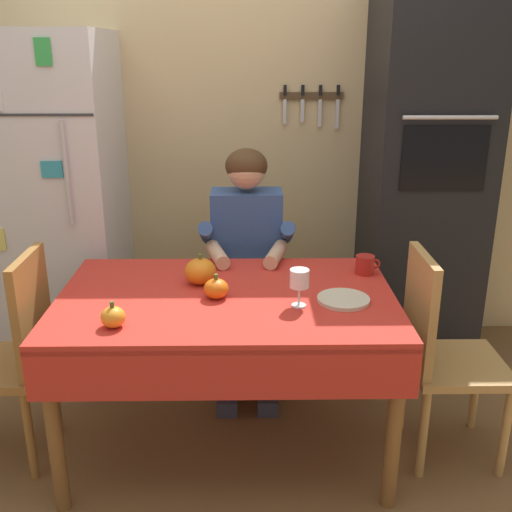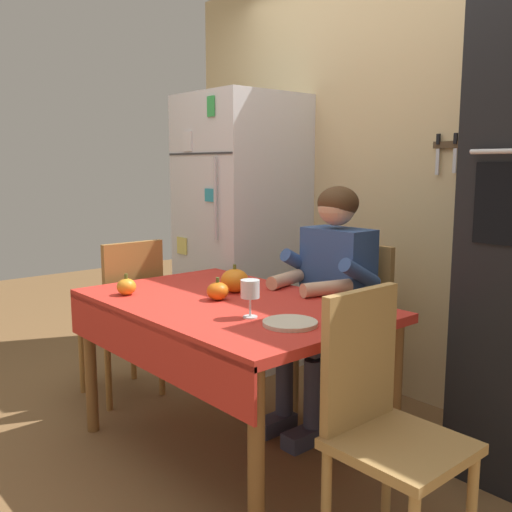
% 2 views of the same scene
% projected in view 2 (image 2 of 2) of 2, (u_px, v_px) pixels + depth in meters
% --- Properties ---
extents(ground_plane, '(10.00, 10.00, 0.00)m').
position_uv_depth(ground_plane, '(213.00, 459.00, 2.65)').
color(ground_plane, brown).
rests_on(ground_plane, ground).
extents(back_wall_assembly, '(3.70, 0.13, 2.60)m').
position_uv_depth(back_wall_assembly, '(404.00, 174.00, 3.28)').
color(back_wall_assembly, '#D1B784').
rests_on(back_wall_assembly, ground).
extents(refrigerator, '(0.68, 0.71, 1.80)m').
position_uv_depth(refrigerator, '(242.00, 233.00, 3.84)').
color(refrigerator, silver).
rests_on(refrigerator, ground).
extents(dining_table, '(1.40, 0.90, 0.74)m').
position_uv_depth(dining_table, '(225.00, 319.00, 2.60)').
color(dining_table, brown).
rests_on(dining_table, ground).
extents(chair_behind_person, '(0.40, 0.40, 0.93)m').
position_uv_depth(chair_behind_person, '(351.00, 323.00, 3.07)').
color(chair_behind_person, tan).
rests_on(chair_behind_person, ground).
extents(seated_person, '(0.47, 0.55, 1.25)m').
position_uv_depth(seated_person, '(329.00, 286.00, 2.91)').
color(seated_person, '#38384C').
rests_on(seated_person, ground).
extents(chair_left_side, '(0.40, 0.40, 0.93)m').
position_uv_depth(chair_left_side, '(126.00, 313.00, 3.28)').
color(chair_left_side, '#9E6B33').
rests_on(chair_left_side, ground).
extents(chair_right_side, '(0.40, 0.40, 0.93)m').
position_uv_depth(chair_right_side, '(382.00, 416.00, 1.93)').
color(chair_right_side, tan).
rests_on(chair_right_side, ground).
extents(coffee_mug, '(0.11, 0.09, 0.09)m').
position_uv_depth(coffee_mug, '(372.00, 308.00, 2.28)').
color(coffee_mug, '#B2231E').
rests_on(coffee_mug, dining_table).
extents(wine_glass, '(0.08, 0.08, 0.15)m').
position_uv_depth(wine_glass, '(250.00, 290.00, 2.29)').
color(wine_glass, white).
rests_on(wine_glass, dining_table).
extents(pumpkin_large, '(0.09, 0.09, 0.10)m').
position_uv_depth(pumpkin_large, '(126.00, 287.00, 2.70)').
color(pumpkin_large, orange).
rests_on(pumpkin_large, dining_table).
extents(pumpkin_medium, '(0.10, 0.10, 0.10)m').
position_uv_depth(pumpkin_medium, '(218.00, 291.00, 2.60)').
color(pumpkin_medium, orange).
rests_on(pumpkin_medium, dining_table).
extents(pumpkin_small, '(0.14, 0.14, 0.14)m').
position_uv_depth(pumpkin_small, '(235.00, 281.00, 2.76)').
color(pumpkin_small, orange).
rests_on(pumpkin_small, dining_table).
extents(serving_tray, '(0.21, 0.21, 0.02)m').
position_uv_depth(serving_tray, '(290.00, 323.00, 2.19)').
color(serving_tray, beige).
rests_on(serving_tray, dining_table).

